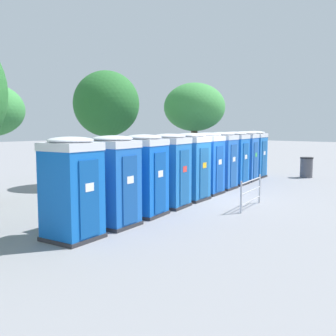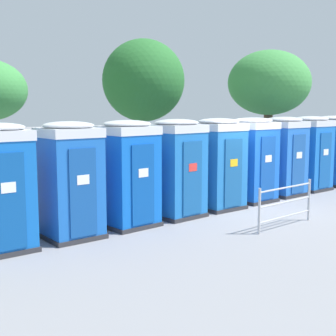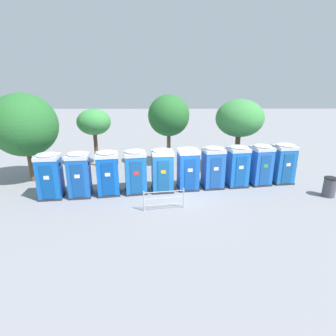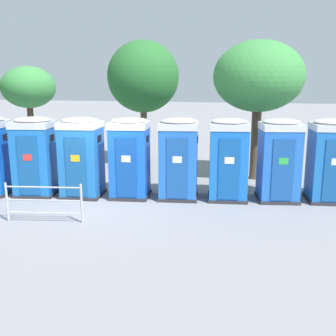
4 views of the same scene
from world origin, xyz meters
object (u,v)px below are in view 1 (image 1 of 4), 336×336
street_tree_3 (106,104)px  portapotty_5 (207,163)px  street_tree_0 (194,108)px  trash_can (306,167)px  event_barrier (251,192)px  portapotty_2 (144,175)px  portapotty_3 (170,170)px  portapotty_7 (234,158)px  portapotty_8 (245,156)px  portapotty_9 (254,154)px  portapotty_0 (72,188)px  portapotty_4 (191,166)px  portapotty_1 (113,181)px  portapotty_6 (222,160)px

street_tree_3 → portapotty_5: bearing=-77.9°
street_tree_0 → trash_can: size_ratio=4.60×
portapotty_5 → street_tree_3: (-1.06, 4.94, 2.53)m
street_tree_0 → event_barrier: bearing=-130.1°
portapotty_2 → portapotty_3: 1.54m
portapotty_5 → street_tree_3: street_tree_3 is taller
portapotty_7 → portapotty_8: bearing=9.8°
street_tree_0 → street_tree_3: bearing=162.3°
portapotty_8 → portapotty_9: bearing=10.0°
event_barrier → street_tree_0: bearing=49.9°
portapotty_0 → portapotty_9: bearing=9.1°
portapotty_3 → portapotty_9: size_ratio=1.00×
portapotty_3 → portapotty_4: size_ratio=1.00×
portapotty_1 → portapotty_0: bearing=-173.2°
portapotty_8 → portapotty_1: bearing=-170.7°
portapotty_2 → trash_can: 12.40m
portapotty_3 → portapotty_4: same height
portapotty_0 → street_tree_3: bearing=43.0°
portapotty_2 → street_tree_3: bearing=58.3°
portapotty_8 → portapotty_2: bearing=-170.8°
street_tree_0 → portapotty_1: bearing=-156.0°
portapotty_6 → event_barrier: size_ratio=1.25×
portapotty_8 → trash_can: portapotty_8 is taller
portapotty_5 → portapotty_9: (6.09, 1.02, -0.00)m
portapotty_2 → portapotty_3: same height
trash_can → portapotty_5: bearing=170.7°
portapotty_8 → street_tree_0: size_ratio=0.50×
portapotty_4 → portapotty_2: bearing=-171.6°
street_tree_0 → event_barrier: 8.70m
portapotty_7 → event_barrier: 5.58m
trash_can → portapotty_0: bearing=179.7°
portapotty_7 → portapotty_8: (1.52, 0.26, -0.00)m
portapotty_6 → street_tree_3: bearing=118.8°
portapotty_0 → portapotty_8: 12.35m
portapotty_0 → portapotty_4: bearing=8.4°
portapotty_0 → portapotty_1: same height
portapotty_6 → portapotty_8: (3.05, 0.51, 0.00)m
portapotty_2 → portapotty_7: (7.62, 1.23, 0.00)m
portapotty_5 → street_tree_0: (3.79, 3.40, 2.50)m
street_tree_0 → street_tree_3: street_tree_3 is taller
portapotty_6 → portapotty_8: same height
portapotty_0 → portapotty_1: bearing=6.8°
portapotty_4 → street_tree_3: 5.82m
portapotty_8 → trash_can: size_ratio=2.30×
portapotty_0 → portapotty_4: (6.11, 0.90, -0.00)m
portapotty_4 → portapotty_5: bearing=10.6°
portapotty_0 → portapotty_3: 4.63m
portapotty_3 → street_tree_3: (1.99, 5.45, 2.53)m
portapotty_4 → portapotty_8: (6.09, 1.03, 0.00)m
street_tree_3 → trash_can: 11.29m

